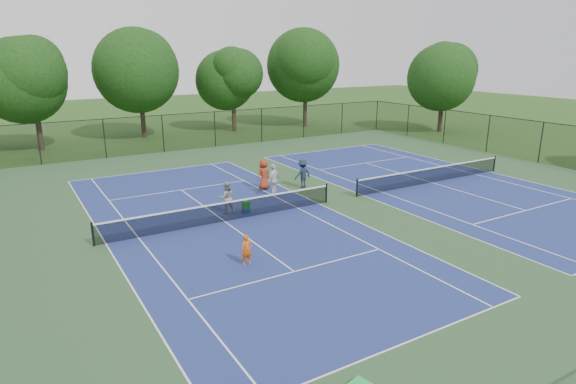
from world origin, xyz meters
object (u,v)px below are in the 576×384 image
tree_back_a (31,76)px  bystander_c (264,174)px  bystander_b (303,174)px  tree_back_b (138,66)px  instructor (227,197)px  tree_back_c (233,77)px  tree_back_d (306,62)px  child_player (247,250)px  bystander_a (274,180)px  tree_side_e (444,73)px  ball_crate (246,211)px  ball_hopper (246,205)px

tree_back_a → bystander_c: bearing=-62.6°
bystander_b → bystander_c: bystander_c is taller
tree_back_b → instructor: 25.62m
tree_back_c → tree_back_d: bearing=-7.1°
child_player → bystander_a: (5.35, 7.48, 0.32)m
tree_back_c → tree_side_e: tree_side_e is taller
tree_back_b → tree_side_e: bearing=-24.0°
tree_back_b → ball_crate: tree_back_b is taller
instructor → bystander_c: size_ratio=0.91×
tree_back_d → bystander_c: 26.01m
tree_back_c → child_player: tree_back_c is taller
bystander_a → child_player: bearing=24.2°
tree_back_b → bystander_a: bearing=-87.2°
ball_crate → tree_back_c: bearing=66.6°
child_player → ball_hopper: size_ratio=2.87×
child_player → tree_back_d: bearing=57.2°
tree_side_e → bystander_b: 26.38m
child_player → bystander_b: bearing=50.1°
tree_back_d → tree_side_e: size_ratio=1.17×
tree_back_c → ball_crate: tree_back_c is taller
child_player → bystander_a: 9.20m
tree_back_c → bystander_a: tree_back_c is taller
tree_back_d → bystander_a: bearing=-126.5°
tree_side_e → ball_crate: tree_side_e is taller
tree_back_b → tree_side_e: (27.00, -12.00, -0.79)m
tree_back_b → tree_side_e: size_ratio=1.13×
child_player → tree_side_e: bearing=34.7°
ball_hopper → tree_side_e: bearing=25.2°
tree_back_a → tree_back_c: tree_back_a is taller
child_player → bystander_c: bearing=62.0°
tree_back_a → bystander_b: bearing=-59.1°
tree_back_a → tree_back_d: bearing=0.0°
tree_back_b → child_player: (-4.22, -30.92, -5.99)m
bystander_b → instructor: bearing=12.8°
bystander_a → bystander_c: 1.57m
tree_back_a → tree_side_e: bearing=-15.5°
tree_back_d → bystander_a: 27.32m
tree_back_c → ball_crate: (-10.60, -24.46, -5.35)m
child_player → ball_hopper: 6.06m
tree_side_e → bystander_a: 28.71m
bystander_b → bystander_a: bearing=8.7°
tree_back_b → bystander_c: (1.32, -21.89, -5.70)m
tree_back_b → bystander_b: tree_back_b is taller
ball_crate → ball_hopper: 0.35m
tree_back_d → child_player: (-21.22, -28.92, -6.22)m
tree_back_b → ball_hopper: (-1.60, -25.46, -6.11)m
tree_back_a → instructor: tree_back_a is taller
child_player → ball_hopper: child_player is taller
tree_side_e → ball_crate: 32.11m
child_player → bystander_c: size_ratio=0.67×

